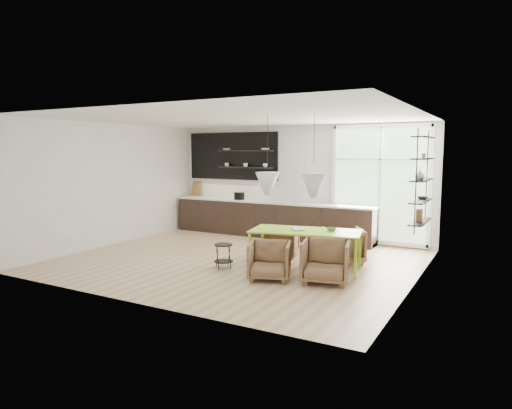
# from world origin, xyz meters

# --- Properties ---
(room) EXTENTS (7.02, 6.01, 2.91)m
(room) POSITION_xyz_m (0.58, 1.10, 1.46)
(room) COLOR #D4B18F
(room) RESTS_ON ground
(kitchen_run) EXTENTS (5.54, 0.69, 2.75)m
(kitchen_run) POSITION_xyz_m (-0.69, 2.69, 0.60)
(kitchen_run) COLOR black
(kitchen_run) RESTS_ON ground
(right_shelving) EXTENTS (0.26, 1.22, 1.90)m
(right_shelving) POSITION_xyz_m (3.36, 1.17, 1.65)
(right_shelving) COLOR black
(right_shelving) RESTS_ON ground
(dining_table) EXTENTS (2.19, 1.31, 0.75)m
(dining_table) POSITION_xyz_m (1.48, 0.05, 0.70)
(dining_table) COLOR #9ACD22
(dining_table) RESTS_ON ground
(armchair_back_left) EXTENTS (0.78, 0.79, 0.60)m
(armchair_back_left) POSITION_xyz_m (0.66, 0.74, 0.30)
(armchair_back_left) COLOR brown
(armchair_back_left) RESTS_ON ground
(armchair_back_right) EXTENTS (1.05, 1.05, 0.71)m
(armchair_back_right) POSITION_xyz_m (1.95, 0.90, 0.35)
(armchair_back_right) COLOR brown
(armchair_back_right) RESTS_ON ground
(armchair_front_left) EXTENTS (0.92, 0.94, 0.67)m
(armchair_front_left) POSITION_xyz_m (1.20, -0.89, 0.33)
(armchair_front_left) COLOR brown
(armchair_front_left) RESTS_ON ground
(armchair_front_right) EXTENTS (0.96, 0.98, 0.74)m
(armchair_front_right) POSITION_xyz_m (2.14, -0.61, 0.37)
(armchair_front_right) COLOR brown
(armchair_front_right) RESTS_ON ground
(wire_stool) EXTENTS (0.37, 0.37, 0.47)m
(wire_stool) POSITION_xyz_m (0.08, -0.64, 0.30)
(wire_stool) COLOR black
(wire_stool) RESTS_ON ground
(table_book) EXTENTS (0.36, 0.38, 0.03)m
(table_book) POSITION_xyz_m (1.25, -0.02, 0.76)
(table_book) COLOR white
(table_book) RESTS_ON dining_table
(table_bowl) EXTENTS (0.18, 0.18, 0.06)m
(table_bowl) POSITION_xyz_m (1.93, 0.24, 0.78)
(table_bowl) COLOR #55865C
(table_bowl) RESTS_ON dining_table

